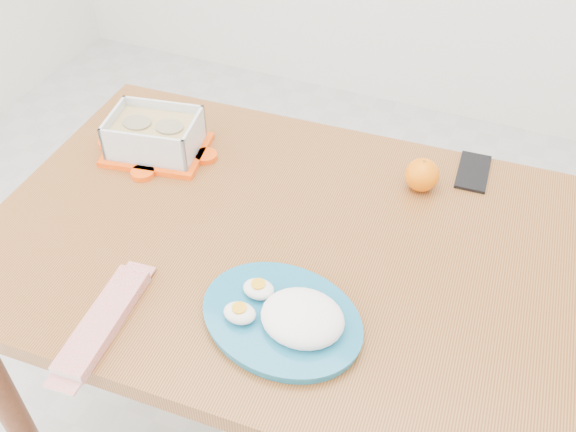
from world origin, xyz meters
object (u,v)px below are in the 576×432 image
at_px(rice_plate, 288,316).
at_px(smartphone, 473,172).
at_px(orange_fruit, 422,175).
at_px(dining_table, 288,272).
at_px(food_container, 155,135).

height_order(rice_plate, smartphone, rice_plate).
distance_m(rice_plate, smartphone, 0.58).
distance_m(orange_fruit, rice_plate, 0.46).
relative_size(orange_fruit, rice_plate, 0.21).
bearing_deg(dining_table, rice_plate, -70.06).
bearing_deg(smartphone, rice_plate, -115.25).
height_order(orange_fruit, smartphone, orange_fruit).
distance_m(food_container, rice_plate, 0.58).
xyz_separation_m(orange_fruit, smartphone, (0.10, 0.09, -0.03)).
height_order(dining_table, food_container, food_container).
bearing_deg(smartphone, dining_table, -134.29).
bearing_deg(dining_table, food_container, 156.52).
bearing_deg(orange_fruit, dining_table, -128.76).
height_order(dining_table, smartphone, smartphone).
xyz_separation_m(food_container, smartphone, (0.68, 0.20, -0.04)).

